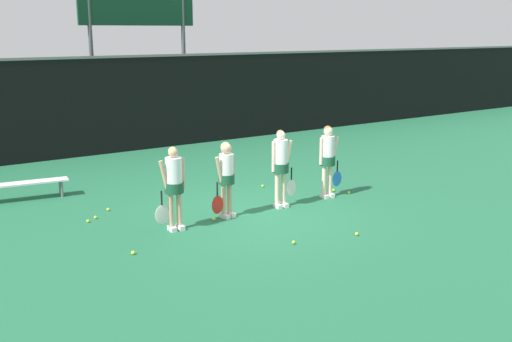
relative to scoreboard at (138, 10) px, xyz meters
name	(u,v)px	position (x,y,z in m)	size (l,w,h in m)	color
ground_plane	(258,212)	(-1.37, -9.27, -4.52)	(140.00, 140.00, 0.00)	#216642
fence_windscreen	(119,104)	(-1.37, -1.34, -2.97)	(60.00, 0.08, 3.09)	black
scoreboard	(138,10)	(0.00, 0.00, 0.00)	(4.13, 0.15, 5.79)	#515156
bench_courtside	(26,184)	(-5.30, -5.43, -4.16)	(1.93, 0.62, 0.42)	silver
player_0	(174,182)	(-3.41, -9.33, -3.54)	(0.67, 0.37, 1.67)	tan
player_1	(226,174)	(-2.14, -9.20, -3.57)	(0.61, 0.34, 1.61)	tan
player_2	(281,162)	(-0.75, -9.23, -3.50)	(0.63, 0.36, 1.74)	beige
player_3	(328,155)	(0.64, -9.19, -3.51)	(0.64, 0.36, 1.71)	beige
tennis_ball_0	(133,253)	(-4.63, -10.13, -4.49)	(0.07, 0.07, 0.07)	#CCE033
tennis_ball_1	(349,193)	(1.27, -9.28, -4.49)	(0.07, 0.07, 0.07)	#CCE033
tennis_ball_2	(357,234)	(-0.66, -11.60, -4.49)	(0.07, 0.07, 0.07)	#CCE033
tennis_ball_3	(222,206)	(-1.84, -8.50, -4.49)	(0.07, 0.07, 0.07)	#CCE033
tennis_ball_4	(294,242)	(-1.96, -11.29, -4.49)	(0.07, 0.07, 0.07)	#CCE033
tennis_ball_5	(95,217)	(-4.48, -7.76, -4.49)	(0.07, 0.07, 0.07)	#CCE033
tennis_ball_6	(108,209)	(-4.06, -7.37, -4.49)	(0.07, 0.07, 0.07)	#CCE033
tennis_ball_7	(88,221)	(-4.69, -7.92, -4.49)	(0.07, 0.07, 0.07)	#CCE033
tennis_ball_8	(223,194)	(-1.30, -7.65, -4.49)	(0.07, 0.07, 0.07)	#CCE033
tennis_ball_9	(333,190)	(1.11, -8.90, -4.49)	(0.07, 0.07, 0.07)	#CCE033
tennis_ball_10	(263,186)	(-0.10, -7.59, -4.49)	(0.06, 0.06, 0.06)	#CCE033
tennis_ball_11	(214,219)	(-2.48, -9.26, -4.49)	(0.07, 0.07, 0.07)	#CCE033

